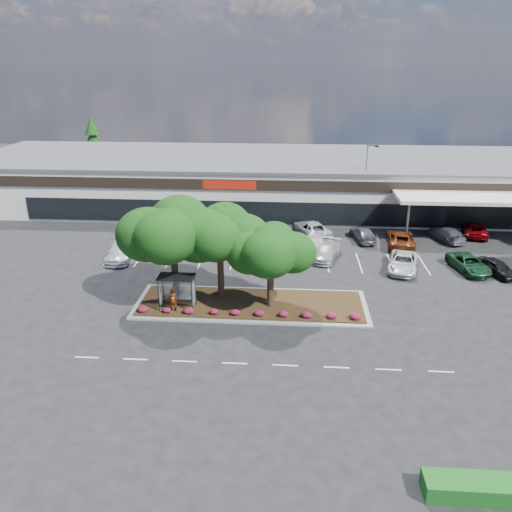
# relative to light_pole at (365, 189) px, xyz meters

# --- Properties ---
(ground) EXTENTS (160.00, 160.00, 0.00)m
(ground) POSITION_rel_light_pole_xyz_m (-9.44, -26.37, -4.01)
(ground) COLOR black
(ground) RESTS_ON ground
(retail_store) EXTENTS (80.40, 25.20, 6.25)m
(retail_store) POSITION_rel_light_pole_xyz_m (-9.38, 7.53, -0.86)
(retail_store) COLOR silver
(retail_store) RESTS_ON ground
(landscape_island) EXTENTS (18.00, 6.00, 0.26)m
(landscape_island) POSITION_rel_light_pole_xyz_m (-11.44, -22.37, -3.89)
(landscape_island) COLOR gray
(landscape_island) RESTS_ON ground
(lane_markings) EXTENTS (33.12, 20.06, 0.01)m
(lane_markings) POSITION_rel_light_pole_xyz_m (-9.58, -15.95, -4.01)
(lane_markings) COLOR silver
(lane_markings) RESTS_ON ground
(shrub_row) EXTENTS (17.00, 0.80, 0.50)m
(shrub_row) POSITION_rel_light_pole_xyz_m (-11.44, -24.47, -3.50)
(shrub_row) COLOR maroon
(shrub_row) RESTS_ON landscape_island
(bus_shelter) EXTENTS (2.75, 1.55, 2.59)m
(bus_shelter) POSITION_rel_light_pole_xyz_m (-16.94, -23.42, -1.71)
(bus_shelter) COLOR black
(bus_shelter) RESTS_ON landscape_island
(island_tree_west) EXTENTS (7.20, 7.20, 7.89)m
(island_tree_west) POSITION_rel_light_pole_xyz_m (-17.44, -21.87, 0.19)
(island_tree_west) COLOR #13380E
(island_tree_west) RESTS_ON landscape_island
(island_tree_mid) EXTENTS (6.60, 6.60, 7.32)m
(island_tree_mid) POSITION_rel_light_pole_xyz_m (-13.94, -21.17, -0.09)
(island_tree_mid) COLOR #13380E
(island_tree_mid) RESTS_ON landscape_island
(island_tree_east) EXTENTS (5.80, 5.80, 6.50)m
(island_tree_east) POSITION_rel_light_pole_xyz_m (-9.94, -22.67, -0.50)
(island_tree_east) COLOR #13380E
(island_tree_east) RESTS_ON landscape_island
(hedge_south_east) EXTENTS (6.00, 1.30, 0.90)m
(hedge_south_east) POSITION_rel_light_pole_xyz_m (0.56, -39.87, -3.56)
(hedge_south_east) COLOR #175319
(hedge_south_east) RESTS_ON ground
(conifer_north_west) EXTENTS (4.40, 4.40, 10.00)m
(conifer_north_west) POSITION_rel_light_pole_xyz_m (-39.44, 19.63, 0.99)
(conifer_north_west) COLOR #13380E
(conifer_north_west) RESTS_ON ground
(person_waiting) EXTENTS (0.74, 0.56, 1.83)m
(person_waiting) POSITION_rel_light_pole_xyz_m (-17.18, -24.10, -2.84)
(person_waiting) COLOR #594C47
(person_waiting) RESTS_ON landscape_island
(light_pole) EXTENTS (1.40, 0.80, 9.10)m
(light_pole) POSITION_rel_light_pole_xyz_m (0.00, 0.00, 0.00)
(light_pole) COLOR gray
(light_pole) RESTS_ON ground
(survey_stake) EXTENTS (0.08, 0.14, 1.06)m
(survey_stake) POSITION_rel_light_pole_xyz_m (0.31, -27.73, -3.33)
(survey_stake) COLOR #9F8253
(survey_stake) RESTS_ON ground
(car_0) EXTENTS (2.85, 5.58, 1.55)m
(car_0) POSITION_rel_light_pole_xyz_m (-24.79, -13.48, -3.24)
(car_0) COLOR silver
(car_0) RESTS_ON ground
(car_1) EXTENTS (3.05, 4.46, 1.39)m
(car_1) POSITION_rel_light_pole_xyz_m (-22.39, -11.57, -3.32)
(car_1) COLOR #AFB6BB
(car_1) RESTS_ON ground
(car_2) EXTENTS (1.76, 4.05, 1.36)m
(car_2) POSITION_rel_light_pole_xyz_m (-12.19, -10.43, -3.33)
(car_2) COLOR silver
(car_2) RESTS_ON ground
(car_3) EXTENTS (4.14, 6.45, 1.66)m
(car_3) POSITION_rel_light_pole_xyz_m (-12.70, -12.05, -3.19)
(car_3) COLOR maroon
(car_3) RESTS_ON ground
(car_4) EXTENTS (3.55, 5.40, 1.45)m
(car_4) POSITION_rel_light_pole_xyz_m (-5.00, -12.03, -3.29)
(car_4) COLOR #B2B2B2
(car_4) RESTS_ON ground
(car_5) EXTENTS (2.19, 4.96, 1.66)m
(car_5) POSITION_rel_light_pole_xyz_m (-6.01, -10.67, -3.18)
(car_5) COLOR white
(car_5) RESTS_ON ground
(car_6) EXTENTS (3.75, 5.79, 1.48)m
(car_6) POSITION_rel_light_pole_xyz_m (1.76, -14.35, -3.27)
(car_6) COLOR silver
(car_6) RESTS_ON ground
(car_7) EXTENTS (3.32, 5.38, 1.39)m
(car_7) POSITION_rel_light_pole_xyz_m (7.66, -14.12, -3.32)
(car_7) COLOR #184324
(car_7) RESTS_ON ground
(car_8) EXTENTS (3.24, 4.45, 1.41)m
(car_8) POSITION_rel_light_pole_xyz_m (9.85, -14.81, -3.31)
(car_8) COLOR black
(car_8) RESTS_ON ground
(car_9) EXTENTS (3.29, 6.19, 1.71)m
(car_9) POSITION_rel_light_pole_xyz_m (-23.86, -4.22, -3.16)
(car_9) COLOR beige
(car_9) RESTS_ON ground
(car_10) EXTENTS (2.72, 5.40, 1.47)m
(car_10) POSITION_rel_light_pole_xyz_m (-14.60, -7.03, -3.28)
(car_10) COLOR brown
(car_10) RESTS_ON ground
(car_11) EXTENTS (3.53, 5.49, 1.41)m
(car_11) POSITION_rel_light_pole_xyz_m (-12.43, -7.88, -3.31)
(car_11) COLOR #1A571E
(car_11) RESTS_ON ground
(car_12) EXTENTS (2.75, 5.07, 1.35)m
(car_12) POSITION_rel_light_pole_xyz_m (-12.72, -7.09, -3.34)
(car_12) COLOR #AEB3B9
(car_12) RESTS_ON ground
(car_13) EXTENTS (4.74, 6.55, 1.66)m
(car_13) POSITION_rel_light_pole_xyz_m (-6.24, -5.47, -3.19)
(car_13) COLOR #A5AAB1
(car_13) RESTS_ON ground
(car_14) EXTENTS (2.69, 5.01, 1.38)m
(car_14) POSITION_rel_light_pole_xyz_m (-0.83, -6.47, -3.32)
(car_14) COLOR #515258
(car_14) RESTS_ON ground
(car_15) EXTENTS (3.28, 5.96, 1.58)m
(car_15) POSITION_rel_light_pole_xyz_m (2.78, -8.03, -3.22)
(car_15) COLOR #632A10
(car_15) RESTS_ON ground
(car_16) EXTENTS (3.53, 5.32, 1.43)m
(car_16) POSITION_rel_light_pole_xyz_m (7.96, -5.84, -3.30)
(car_16) COLOR slate
(car_16) RESTS_ON ground
(car_17) EXTENTS (3.54, 5.62, 1.45)m
(car_17) POSITION_rel_light_pole_xyz_m (11.50, -4.02, -3.29)
(car_17) COLOR #92050A
(car_17) RESTS_ON ground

